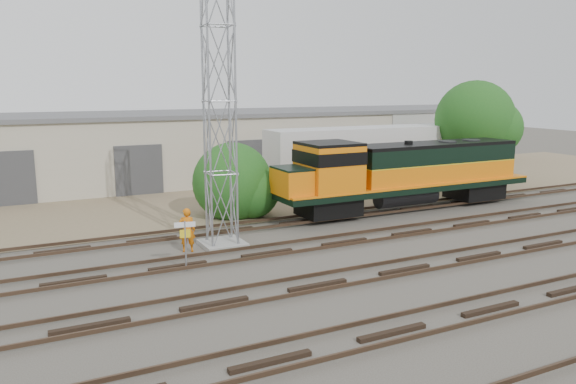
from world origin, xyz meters
name	(u,v)px	position (x,y,z in m)	size (l,w,h in m)	color
ground	(362,252)	(0.00, 0.00, 0.00)	(140.00, 140.00, 0.00)	#47423A
dirt_strip	(238,195)	(0.00, 15.00, 0.01)	(80.00, 16.00, 0.02)	#726047
tracks	(405,270)	(0.00, -3.00, 0.08)	(80.00, 20.40, 0.28)	black
warehouse	(201,145)	(0.04, 22.98, 2.65)	(58.40, 10.40, 5.30)	#B7AD98
locomotive	(403,172)	(6.88, 6.00, 2.32)	(16.78, 2.94, 4.03)	black
signal_tower	(219,107)	(-5.25, 3.74, 6.40)	(1.94, 1.94, 13.11)	gray
sign_post	(185,236)	(-7.79, 1.02, 1.43)	(0.83, 0.20, 2.04)	gray
worker	(187,230)	(-6.97, 3.55, 1.00)	(0.73, 0.48, 2.00)	#D6660B
semi_trailer	(368,150)	(9.08, 12.81, 2.80)	(14.50, 3.10, 4.45)	silver
dumpster_blue	(444,162)	(20.14, 17.13, 0.75)	(1.60, 1.50, 1.50)	navy
dumpster_red	(445,165)	(19.20, 16.06, 0.70)	(1.50, 1.40, 1.40)	maroon
tree_mid	(237,184)	(-2.42, 8.97, 1.86)	(4.71, 4.48, 4.48)	#382619
tree_east	(480,122)	(17.19, 10.44, 4.71)	(6.01, 5.72, 7.73)	#382619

